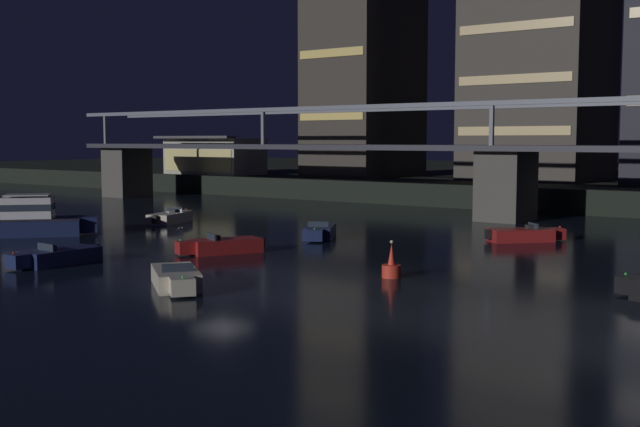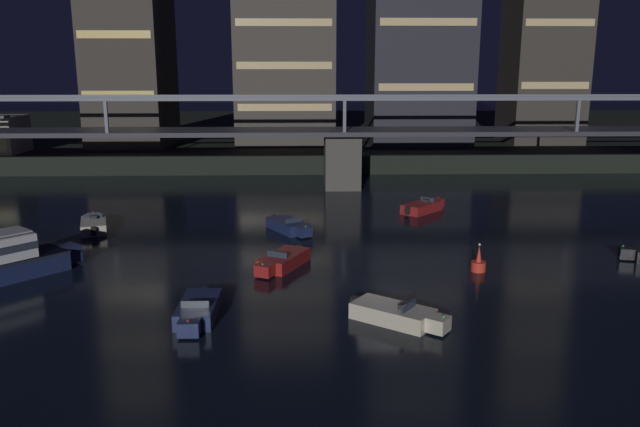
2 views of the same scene
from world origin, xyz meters
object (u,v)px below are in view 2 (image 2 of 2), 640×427
Objects in this scene: river_bridge at (342,144)px; tower_west_low at (127,8)px; speedboat_near_right at (198,310)px; speedboat_mid_right at (396,314)px; tower_west_tall at (285,45)px; channel_buoy at (478,264)px; speedboat_mid_left at (94,225)px; speedboat_far_center at (282,261)px; speedboat_near_center at (289,226)px; speedboat_far_left at (423,207)px.

tower_west_low reaches higher than river_bridge.
speedboat_mid_right is (9.69, -0.81, 0.00)m from speedboat_near_right.
tower_west_low is 7.43× the size of speedboat_mid_right.
channel_buoy is at bearing -75.85° from tower_west_tall.
tower_west_low is 40.94m from speedboat_mid_left.
speedboat_near_center is at bearing 88.14° from speedboat_far_center.
river_bridge is 25.58m from tower_west_tall.
speedboat_far_left is at bearing 76.24° from speedboat_mid_right.
river_bridge reaches higher than speedboat_mid_left.
speedboat_near_right is 20.77m from speedboat_mid_left.
channel_buoy reaches higher than speedboat_near_right.
speedboat_near_right is (-3.14, -57.38, -14.71)m from tower_west_tall.
channel_buoy is (0.24, -16.42, 0.06)m from speedboat_far_left.
speedboat_near_right is at bearing -115.76° from speedboat_far_center.
speedboat_far_center is 2.81× the size of channel_buoy.
speedboat_near_right is at bearing -105.00° from river_bridge.
tower_west_low is 1.33× the size of tower_west_tall.
river_bridge is 13.77m from speedboat_far_left.
speedboat_near_right is at bearing -103.93° from speedboat_near_center.
tower_west_low is at bearing 114.12° from speedboat_far_center.
speedboat_near_center is (20.63, -36.58, -19.05)m from tower_west_low.
tower_west_tall reaches higher than speedboat_far_center.
tower_west_tall is at bearing 11.02° from tower_west_low.
speedboat_far_left is at bearing -43.29° from tower_west_low.
river_bridge reaches higher than speedboat_near_center.
speedboat_near_center and speedboat_mid_left have the same top height.
speedboat_mid_right is at bearing -4.79° from speedboat_near_right.
river_bridge is 19.12m from speedboat_near_center.
channel_buoy reaches higher than speedboat_mid_left.
speedboat_near_right is at bearing 175.21° from speedboat_mid_right.
tower_west_low reaches higher than speedboat_far_center.
tower_west_low is at bearing 107.04° from speedboat_near_right.
tower_west_low is 6.70× the size of speedboat_near_right.
speedboat_mid_right is 1.06× the size of speedboat_far_left.
tower_west_tall is 60.38m from speedboat_mid_right.
speedboat_near_right is 17.32m from channel_buoy.
river_bridge is at bearing 90.54° from speedboat_mid_right.
tower_west_low is 19.79× the size of channel_buoy.
tower_west_tall is 51.40m from speedboat_far_center.
tower_west_low is 7.04× the size of speedboat_far_center.
river_bridge reaches higher than speedboat_far_center.
tower_west_tall is at bearing 70.70° from speedboat_mid_left.
speedboat_near_center is 1.04× the size of speedboat_mid_right.
speedboat_near_center is 1.10× the size of speedboat_far_left.
channel_buoy is at bearing 23.73° from speedboat_near_right.
speedboat_near_center is at bearing -150.70° from speedboat_far_left.
channel_buoy is (6.50, -27.97, -4.07)m from river_bridge.
speedboat_far_center is (0.78, -49.25, -14.71)m from tower_west_tall.
tower_west_tall is 5.58× the size of speedboat_mid_right.
speedboat_near_right and speedboat_mid_right have the same top height.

